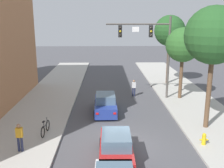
% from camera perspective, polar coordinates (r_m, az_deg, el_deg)
% --- Properties ---
extents(ground_plane, '(120.00, 120.00, 0.00)m').
position_cam_1_polar(ground_plane, '(16.05, 2.97, -13.28)').
color(ground_plane, '#4C4C51').
extents(sidewalk_left, '(5.00, 60.00, 0.15)m').
position_cam_1_polar(sidewalk_left, '(16.84, -20.24, -12.53)').
color(sidewalk_left, '#B2AFA8').
rests_on(sidewalk_left, ground).
extents(traffic_signal_mast, '(5.81, 0.38, 7.50)m').
position_cam_1_polar(traffic_signal_mast, '(23.92, 8.69, 8.92)').
color(traffic_signal_mast, '#514C47').
rests_on(traffic_signal_mast, sidewalk_right).
extents(car_lead_blue, '(1.88, 4.26, 1.60)m').
position_cam_1_polar(car_lead_blue, '(21.00, -1.43, -4.41)').
color(car_lead_blue, navy).
rests_on(car_lead_blue, ground).
extents(car_following_red, '(1.88, 4.26, 1.60)m').
position_cam_1_polar(car_following_red, '(14.18, 0.89, -13.87)').
color(car_following_red, '#B21E1E').
rests_on(car_following_red, ground).
extents(pedestrian_sidewalk_left_walker, '(0.36, 0.22, 1.64)m').
position_cam_1_polar(pedestrian_sidewalk_left_walker, '(15.56, -19.63, -10.71)').
color(pedestrian_sidewalk_left_walker, '#232847').
rests_on(pedestrian_sidewalk_left_walker, sidewalk_left).
extents(pedestrian_crossing_road, '(0.36, 0.22, 1.64)m').
position_cam_1_polar(pedestrian_crossing_road, '(25.50, 4.81, -0.69)').
color(pedestrian_crossing_road, '#232847').
rests_on(pedestrian_crossing_road, ground).
extents(bicycle_leaning, '(0.20, 1.77, 0.98)m').
position_cam_1_polar(bicycle_leaning, '(17.51, -14.43, -9.37)').
color(bicycle_leaning, black).
rests_on(bicycle_leaning, sidewalk_left).
extents(fire_hydrant, '(0.48, 0.24, 0.72)m').
position_cam_1_polar(fire_hydrant, '(16.55, 19.53, -11.29)').
color(fire_hydrant, gold).
rests_on(fire_hydrant, sidewalk_right).
extents(street_tree_nearest, '(3.73, 3.73, 8.09)m').
position_cam_1_polar(street_tree_nearest, '(17.92, 21.48, 9.82)').
color(street_tree_nearest, brown).
rests_on(street_tree_nearest, sidewalk_right).
extents(street_tree_second, '(3.13, 3.13, 6.55)m').
position_cam_1_polar(street_tree_second, '(24.52, 15.32, 8.21)').
color(street_tree_second, brown).
rests_on(street_tree_second, sidewalk_right).
extents(street_tree_third, '(3.44, 3.44, 7.70)m').
position_cam_1_polar(street_tree_third, '(30.21, 12.54, 11.27)').
color(street_tree_third, brown).
rests_on(street_tree_third, sidewalk_right).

